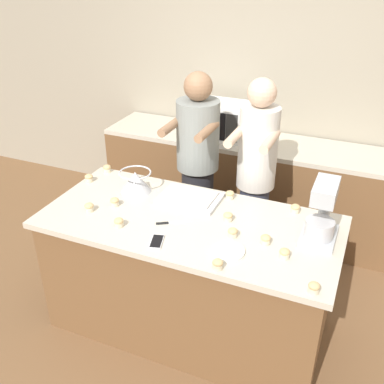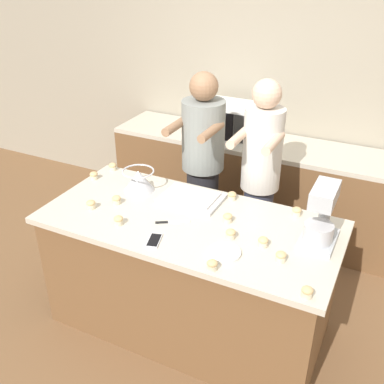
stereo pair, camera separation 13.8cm
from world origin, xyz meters
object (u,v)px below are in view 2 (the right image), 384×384
object	(u,v)px
stand_mixer	(321,218)
baking_tray	(191,198)
small_plate	(224,253)
knife	(170,222)
person_right	(260,180)
cupcake_7	(297,211)
cupcake_11	(231,234)
cell_phone	(154,241)
cupcake_9	(91,204)
cupcake_4	(232,196)
cupcake_8	(263,242)
cupcake_10	(117,200)
cupcake_0	(228,218)
microwave_oven	(227,120)
person_left	(203,170)
mixing_bowl	(139,180)
cupcake_12	(281,256)
cupcake_6	(94,175)
cupcake_3	(212,265)
cupcake_1	(307,292)
cupcake_5	(119,220)
cupcake_2	(113,166)

from	to	relation	value
stand_mixer	baking_tray	bearing A→B (deg)	172.29
small_plate	knife	distance (m)	0.46
person_right	baking_tray	xyz separation A→B (m)	(-0.33, -0.50, 0.02)
cupcake_7	cupcake_11	world-z (taller)	same
cell_phone	cupcake_9	world-z (taller)	cupcake_9
baking_tray	cupcake_11	distance (m)	0.52
cell_phone	cupcake_7	xyz separation A→B (m)	(0.68, 0.67, 0.02)
stand_mixer	cupcake_11	world-z (taller)	stand_mixer
person_right	knife	distance (m)	0.88
baking_tray	cupcake_4	size ratio (longest dim) A/B	6.89
cupcake_8	cupcake_10	size ratio (longest dim) A/B	1.00
baking_tray	cupcake_0	world-z (taller)	cupcake_0
cell_phone	cupcake_8	bearing A→B (deg)	22.10
knife	cupcake_9	distance (m)	0.57
microwave_oven	cupcake_11	world-z (taller)	microwave_oven
person_right	cell_phone	distance (m)	1.09
person_left	stand_mixer	world-z (taller)	person_left
mixing_bowl	cupcake_12	world-z (taller)	mixing_bowl
person_left	cupcake_6	xyz separation A→B (m)	(-0.65, -0.54, 0.05)
microwave_oven	cupcake_12	size ratio (longest dim) A/B	8.62
cell_phone	cupcake_3	bearing A→B (deg)	-12.06
baking_tray	knife	size ratio (longest dim) A/B	2.12
baking_tray	knife	bearing A→B (deg)	-88.54
cupcake_8	cupcake_4	bearing A→B (deg)	130.33
person_right	cupcake_1	world-z (taller)	person_right
knife	cupcake_6	world-z (taller)	cupcake_6
person_right	cupcake_1	size ratio (longest dim) A/B	27.30
person_left	knife	xyz separation A→B (m)	(0.16, -0.82, 0.02)
cupcake_5	cupcake_12	world-z (taller)	same
cupcake_4	cupcake_6	bearing A→B (deg)	-171.07
cupcake_1	cupcake_2	distance (m)	1.89
small_plate	cupcake_12	size ratio (longest dim) A/B	3.19
cupcake_12	cupcake_11	bearing A→B (deg)	165.55
cupcake_11	cupcake_4	bearing A→B (deg)	110.89
cupcake_11	cupcake_12	world-z (taller)	same
cupcake_11	microwave_oven	bearing A→B (deg)	113.18
person_left	baking_tray	world-z (taller)	person_left
cupcake_1	cupcake_9	bearing A→B (deg)	171.34
cupcake_6	cupcake_7	distance (m)	1.52
cupcake_2	cupcake_10	distance (m)	0.54
stand_mixer	microwave_oven	size ratio (longest dim) A/B	0.72
knife	cupcake_12	size ratio (longest dim) A/B	3.25
cupcake_3	cupcake_10	size ratio (longest dim) A/B	1.00
cupcake_3	cupcake_5	world-z (taller)	same
baking_tray	cupcake_10	xyz separation A→B (m)	(-0.44, -0.27, 0.01)
cupcake_9	cupcake_5	bearing A→B (deg)	-16.93
cupcake_8	cupcake_9	world-z (taller)	same
small_plate	cupcake_12	distance (m)	0.32
knife	cupcake_12	world-z (taller)	cupcake_12
microwave_oven	cupcake_10	world-z (taller)	microwave_oven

